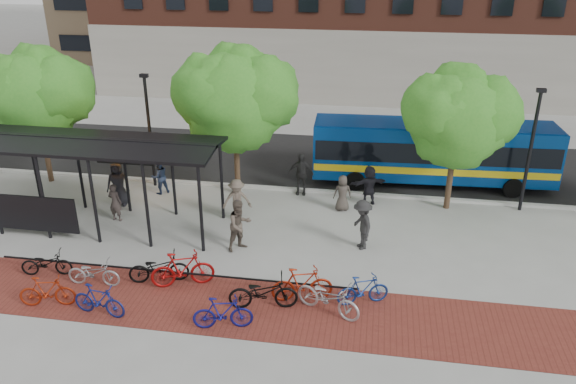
% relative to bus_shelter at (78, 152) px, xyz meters
% --- Properties ---
extents(ground, '(160.00, 160.00, 0.00)m').
position_rel_bus_shelter_xyz_m(ground, '(8.13, 0.48, -3.00)').
color(ground, '#9E9E99').
rests_on(ground, ground).
extents(asphalt_street, '(160.00, 8.00, 0.01)m').
position_rel_bus_shelter_xyz_m(asphalt_street, '(8.13, 8.48, -2.99)').
color(asphalt_street, black).
rests_on(asphalt_street, ground).
extents(curb, '(160.00, 0.25, 0.12)m').
position_rel_bus_shelter_xyz_m(curb, '(8.13, 4.48, -2.94)').
color(curb, '#B7B7B2').
rests_on(curb, ground).
extents(brick_strip, '(24.00, 3.00, 0.01)m').
position_rel_bus_shelter_xyz_m(brick_strip, '(6.13, -4.52, -3.00)').
color(brick_strip, maroon).
rests_on(brick_strip, ground).
extents(bike_rack_rail, '(12.00, 0.05, 0.95)m').
position_rel_bus_shelter_xyz_m(bike_rack_rail, '(4.83, -3.62, -3.00)').
color(bike_rack_rail, black).
rests_on(bike_rack_rail, ground).
extents(bus_shelter, '(10.60, 3.07, 3.60)m').
position_rel_bus_shelter_xyz_m(bus_shelter, '(0.00, 0.00, 0.00)').
color(bus_shelter, black).
rests_on(bus_shelter, ground).
extents(tree_a, '(4.90, 4.00, 6.18)m').
position_rel_bus_shelter_xyz_m(tree_a, '(-3.77, 3.83, 1.24)').
color(tree_a, '#382619').
rests_on(tree_a, ground).
extents(tree_b, '(5.15, 4.20, 6.47)m').
position_rel_bus_shelter_xyz_m(tree_b, '(5.23, 3.83, 1.46)').
color(tree_b, '#382619').
rests_on(tree_b, ground).
extents(tree_c, '(4.66, 3.80, 5.92)m').
position_rel_bus_shelter_xyz_m(tree_c, '(14.22, 3.83, 1.06)').
color(tree_c, '#382619').
rests_on(tree_c, ground).
extents(lamp_post_left, '(0.35, 0.20, 5.12)m').
position_rel_bus_shelter_xyz_m(lamp_post_left, '(1.13, 4.08, -0.25)').
color(lamp_post_left, black).
rests_on(lamp_post_left, ground).
extents(lamp_post_right, '(0.35, 0.20, 5.12)m').
position_rel_bus_shelter_xyz_m(lamp_post_right, '(17.13, 4.08, -0.25)').
color(lamp_post_right, black).
rests_on(lamp_post_right, ground).
extents(bus, '(10.79, 2.92, 2.89)m').
position_rel_bus_shelter_xyz_m(bus, '(13.59, 6.37, -1.34)').
color(bus, navy).
rests_on(bus, ground).
extents(bike_0, '(1.77, 0.91, 0.88)m').
position_rel_bus_shelter_xyz_m(bike_0, '(0.48, -3.77, -2.56)').
color(bike_0, black).
rests_on(bike_0, ground).
extents(bike_1, '(1.77, 0.83, 1.03)m').
position_rel_bus_shelter_xyz_m(bike_1, '(1.48, -5.39, -2.48)').
color(bike_1, maroon).
rests_on(bike_1, ground).
extents(bike_2, '(1.77, 0.67, 0.92)m').
position_rel_bus_shelter_xyz_m(bike_2, '(2.32, -4.09, -2.54)').
color(bike_2, '#969698').
rests_on(bike_2, ground).
extents(bike_3, '(1.77, 0.72, 1.03)m').
position_rel_bus_shelter_xyz_m(bike_3, '(3.25, -5.57, -2.48)').
color(bike_3, navy).
rests_on(bike_3, ground).
extents(bike_4, '(2.05, 1.21, 1.02)m').
position_rel_bus_shelter_xyz_m(bike_4, '(4.32, -3.55, -2.49)').
color(bike_4, black).
rests_on(bike_4, ground).
extents(bike_5, '(2.11, 1.26, 1.23)m').
position_rel_bus_shelter_xyz_m(bike_5, '(5.18, -3.66, -2.39)').
color(bike_5, '#990E0D').
rests_on(bike_5, ground).
extents(bike_7, '(1.80, 0.87, 1.04)m').
position_rel_bus_shelter_xyz_m(bike_7, '(7.04, -5.58, -2.48)').
color(bike_7, navy).
rests_on(bike_7, ground).
extents(bike_8, '(2.20, 1.12, 1.10)m').
position_rel_bus_shelter_xyz_m(bike_8, '(7.98, -4.41, -2.45)').
color(bike_8, black).
rests_on(bike_8, ground).
extents(bike_9, '(1.99, 1.04, 1.15)m').
position_rel_bus_shelter_xyz_m(bike_9, '(9.08, -3.83, -2.42)').
color(bike_9, '#98220D').
rests_on(bike_9, ground).
extents(bike_10, '(2.23, 1.54, 1.11)m').
position_rel_bus_shelter_xyz_m(bike_10, '(9.94, -4.36, -2.44)').
color(bike_10, '#A8A7AA').
rests_on(bike_10, ground).
extents(bike_11, '(1.71, 1.04, 0.99)m').
position_rel_bus_shelter_xyz_m(bike_11, '(10.94, -3.72, -2.50)').
color(bike_11, navy).
rests_on(bike_11, ground).
extents(pedestrian_0, '(1.06, 0.79, 1.96)m').
position_rel_bus_shelter_xyz_m(pedestrian_0, '(0.47, 1.86, -2.02)').
color(pedestrian_0, black).
rests_on(pedestrian_0, ground).
extents(pedestrian_1, '(0.62, 0.46, 1.57)m').
position_rel_bus_shelter_xyz_m(pedestrian_1, '(0.98, 0.44, -2.22)').
color(pedestrian_1, '#3D3431').
rests_on(pedestrian_1, ground).
extents(pedestrian_2, '(0.98, 0.96, 1.59)m').
position_rel_bus_shelter_xyz_m(pedestrian_2, '(1.73, 3.26, -2.20)').
color(pedestrian_2, navy).
rests_on(pedestrian_2, ground).
extents(pedestrian_3, '(1.26, 0.89, 1.77)m').
position_rel_bus_shelter_xyz_m(pedestrian_3, '(5.76, 1.19, -2.11)').
color(pedestrian_3, brown).
rests_on(pedestrian_3, ground).
extents(pedestrian_4, '(1.13, 0.50, 1.90)m').
position_rel_bus_shelter_xyz_m(pedestrian_4, '(7.87, 4.22, -2.05)').
color(pedestrian_4, black).
rests_on(pedestrian_4, ground).
extents(pedestrian_5, '(1.67, 1.09, 1.72)m').
position_rel_bus_shelter_xyz_m(pedestrian_5, '(10.86, 3.63, -2.14)').
color(pedestrian_5, black).
rests_on(pedestrian_5, ground).
extents(pedestrian_6, '(0.84, 0.64, 1.53)m').
position_rel_bus_shelter_xyz_m(pedestrian_6, '(9.81, 2.84, -2.23)').
color(pedestrian_6, '#3E3832').
rests_on(pedestrian_6, ground).
extents(pedestrian_8, '(1.18, 1.18, 1.93)m').
position_rel_bus_shelter_xyz_m(pedestrian_8, '(6.43, -1.02, -2.03)').
color(pedestrian_8, '#4F443A').
rests_on(pedestrian_8, ground).
extents(pedestrian_9, '(1.12, 1.39, 1.88)m').
position_rel_bus_shelter_xyz_m(pedestrian_9, '(10.74, -0.22, -2.06)').
color(pedestrian_9, black).
rests_on(pedestrian_9, ground).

